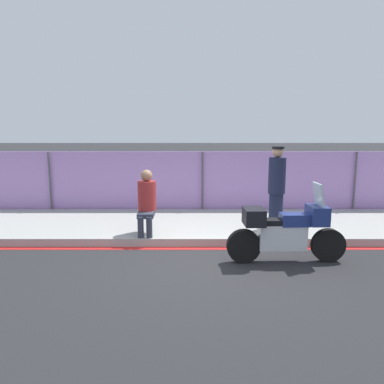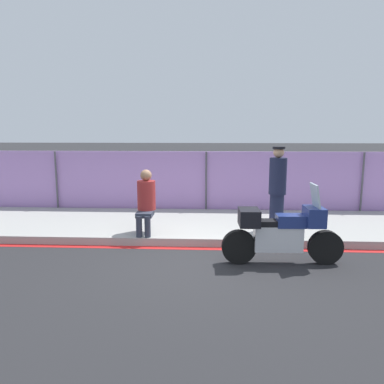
% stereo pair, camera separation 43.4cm
% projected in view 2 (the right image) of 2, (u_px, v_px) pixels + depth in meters
% --- Properties ---
extents(ground_plane, '(120.00, 120.00, 0.00)m').
position_uv_depth(ground_plane, '(203.00, 263.00, 6.85)').
color(ground_plane, '#262628').
extents(sidewalk, '(31.92, 2.95, 0.17)m').
position_uv_depth(sidewalk, '(205.00, 225.00, 9.21)').
color(sidewalk, '#9E9E99').
rests_on(sidewalk, ground_plane).
extents(curb_paint_stripe, '(31.92, 0.18, 0.01)m').
position_uv_depth(curb_paint_stripe, '(204.00, 248.00, 7.68)').
color(curb_paint_stripe, red).
rests_on(curb_paint_stripe, ground_plane).
extents(storefront_fence, '(30.33, 0.17, 1.81)m').
position_uv_depth(storefront_fence, '(206.00, 183.00, 10.61)').
color(storefront_fence, '#AD7FC6').
rests_on(storefront_fence, ground_plane).
extents(motorcycle, '(2.19, 0.54, 1.47)m').
position_uv_depth(motorcycle, '(281.00, 232.00, 6.73)').
color(motorcycle, black).
rests_on(motorcycle, ground_plane).
extents(officer_standing, '(0.38, 0.38, 1.87)m').
position_uv_depth(officer_standing, '(277.00, 187.00, 8.35)').
color(officer_standing, '#191E38').
rests_on(officer_standing, sidewalk).
extents(person_seated_on_curb, '(0.40, 0.71, 1.38)m').
position_uv_depth(person_seated_on_curb, '(146.00, 198.00, 8.14)').
color(person_seated_on_curb, '#2D3342').
rests_on(person_seated_on_curb, sidewalk).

